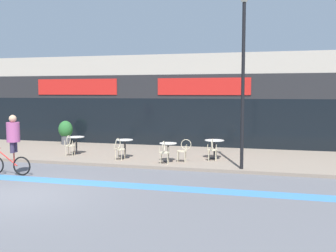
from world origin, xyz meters
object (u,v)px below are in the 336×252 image
Objects in this scene: cafe_chair_2_near at (164,151)px; cafe_chair_2_side at (184,149)px; bistro_table_0 at (76,142)px; cyclist_0 at (12,140)px; lamp_post at (243,72)px; bistro_table_3 at (214,145)px; cafe_chair_1_near at (119,147)px; cafe_chair_3_near at (212,148)px; planter_pot at (66,131)px; bistro_table_1 at (125,145)px; cafe_chair_0_near at (69,144)px; bistro_table_2 at (168,148)px.

cafe_chair_2_side is (0.62, 0.63, 0.00)m from cafe_chair_2_near.
cyclist_0 is (-0.24, -4.10, 0.56)m from bistro_table_0.
cyclist_0 is (-7.58, -2.50, -2.34)m from lamp_post.
cafe_chair_2_near is (-1.66, -1.79, -0.03)m from bistro_table_3.
lamp_post reaches higher than cafe_chair_1_near.
cafe_chair_3_near is 8.69m from planter_pot.
bistro_table_1 is 2.61m from cafe_chair_2_side.
cafe_chair_2_side is (2.58, -0.36, -0.02)m from bistro_table_1.
cafe_chair_3_near is 3.45m from lamp_post.
cafe_chair_0_near is 4.49m from cafe_chair_2_near.
cyclist_0 is (-2.71, -3.66, 0.56)m from bistro_table_1.
cyclist_0 is at bearing -75.06° from planter_pot.
cafe_chair_2_side reaches higher than bistro_table_0.
cafe_chair_2_side is (0.63, 0.01, -0.00)m from bistro_table_2.
bistro_table_1 is at bearing -93.02° from cafe_chair_0_near.
cafe_chair_2_near reaches higher than bistro_table_3.
cafe_chair_1_near is at bearing 173.84° from lamp_post.
cafe_chair_3_near is (1.04, 0.53, 0.00)m from cafe_chair_2_side.
cafe_chair_2_near is 2.03m from cafe_chair_3_near.
planter_pot is (-8.15, 3.01, 0.18)m from cafe_chair_3_near.
bistro_table_2 is 0.63m from cafe_chair_2_side.
lamp_post is (4.87, -1.15, 2.90)m from bistro_table_1.
bistro_table_0 is at bearing -176.69° from bistro_table_3.
planter_pot is at bearing 24.40° from cafe_chair_0_near.
bistro_table_0 is at bearing 169.62° from bistro_table_2.
cyclist_0 is (1.82, -6.83, 0.41)m from planter_pot.
lamp_post is (2.29, -0.79, 2.93)m from cafe_chair_2_side.
bistro_table_0 is at bearing 85.29° from cafe_chair_3_near.
cafe_chair_2_near is at bearing -17.96° from bistro_table_0.
bistro_table_0 is 4.65m from cafe_chair_2_near.
bistro_table_1 is 1.99m from bistro_table_2.
cafe_chair_2_side is at bearing 0.55° from bistro_table_2.
cafe_chair_2_near is at bearing -132.84° from bistro_table_3.
bistro_table_2 is 0.93× the size of bistro_table_3.
bistro_table_3 is 0.38× the size of cyclist_0.
bistro_table_1 and bistro_table_3 have the same top height.
cafe_chair_2_side is 7.95m from planter_pot.
bistro_table_0 is 0.37× the size of cyclist_0.
bistro_table_3 is 0.88× the size of cafe_chair_0_near.
cafe_chair_1_near is at bearing -90.71° from bistro_table_1.
cafe_chair_2_side reaches higher than bistro_table_2.
lamp_post is at bearing -24.72° from planter_pot.
bistro_table_2 is at bearing -4.72° from cafe_chair_2_near.
lamp_post is at bearing -104.81° from cafe_chair_0_near.
bistro_table_2 is 4.20m from lamp_post.
cafe_chair_3_near reaches higher than bistro_table_2.
cafe_chair_1_near is at bearing -135.08° from cyclist_0.
cafe_chair_3_near is at bearing 17.82° from bistro_table_2.
cafe_chair_2_side is at bearing -26.47° from planter_pot.
lamp_post is at bearing -165.11° from cyclist_0.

